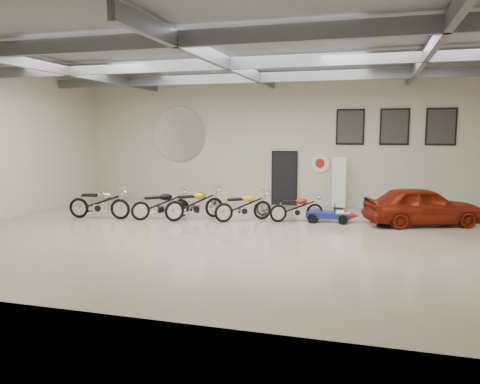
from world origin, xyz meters
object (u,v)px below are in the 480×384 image
(motorcycle_black, at_px, (161,204))
(motorcycle_yellow, at_px, (243,206))
(go_kart, at_px, (333,213))
(vintage_car, at_px, (422,206))
(motorcycle_red, at_px, (297,208))
(motorcycle_silver, at_px, (99,202))
(banner_stand, at_px, (339,184))
(motorcycle_gold, at_px, (195,203))

(motorcycle_black, relative_size, motorcycle_yellow, 1.00)
(go_kart, height_order, vintage_car, vintage_car)
(motorcycle_yellow, xyz_separation_m, motorcycle_red, (1.70, 0.39, -0.05))
(motorcycle_silver, xyz_separation_m, go_kart, (7.64, 1.53, -0.24))
(banner_stand, relative_size, go_kart, 1.13)
(motorcycle_gold, bearing_deg, motorcycle_red, -37.73)
(go_kart, relative_size, vintage_car, 0.48)
(motorcycle_silver, bearing_deg, vintage_car, 4.03)
(motorcycle_black, distance_m, motorcycle_yellow, 2.81)
(banner_stand, bearing_deg, motorcycle_black, -138.64)
(banner_stand, bearing_deg, motorcycle_gold, -134.31)
(motorcycle_silver, relative_size, go_kart, 1.24)
(motorcycle_gold, xyz_separation_m, motorcycle_yellow, (1.64, 0.17, -0.04))
(banner_stand, distance_m, go_kart, 2.74)
(banner_stand, xyz_separation_m, motorcycle_gold, (-4.50, -3.43, -0.42))
(motorcycle_black, distance_m, motorcycle_gold, 1.16)
(motorcycle_gold, bearing_deg, vintage_car, -38.81)
(motorcycle_gold, bearing_deg, go_kart, -37.59)
(motorcycle_gold, xyz_separation_m, motorcycle_red, (3.35, 0.56, -0.09))
(banner_stand, height_order, motorcycle_silver, banner_stand)
(motorcycle_yellow, bearing_deg, banner_stand, 11.13)
(motorcycle_yellow, relative_size, vintage_car, 0.55)
(motorcycle_silver, bearing_deg, motorcycle_red, 5.52)
(vintage_car, bearing_deg, motorcycle_gold, 77.95)
(motorcycle_gold, xyz_separation_m, vintage_car, (7.23, 1.08, 0.06))
(motorcycle_black, xyz_separation_m, motorcycle_yellow, (2.78, 0.40, -0.00))
(banner_stand, relative_size, motorcycle_yellow, 0.99)
(banner_stand, bearing_deg, motorcycle_red, -103.50)
(motorcycle_black, relative_size, vintage_car, 0.55)
(vintage_car, bearing_deg, go_kart, 75.94)
(motorcycle_silver, distance_m, motorcycle_yellow, 4.88)
(banner_stand, relative_size, motorcycle_gold, 0.92)
(motorcycle_gold, height_order, motorcycle_red, motorcycle_gold)
(banner_stand, xyz_separation_m, motorcycle_silver, (-7.65, -4.19, -0.42))
(motorcycle_gold, height_order, go_kart, motorcycle_gold)
(banner_stand, relative_size, motorcycle_silver, 0.91)
(motorcycle_yellow, bearing_deg, motorcycle_red, -24.61)
(banner_stand, xyz_separation_m, go_kart, (-0.01, -2.66, -0.66))
(banner_stand, height_order, go_kart, banner_stand)
(motorcycle_red, bearing_deg, go_kart, -15.97)
(motorcycle_black, relative_size, motorcycle_red, 1.11)
(motorcycle_red, bearing_deg, motorcycle_silver, 165.47)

